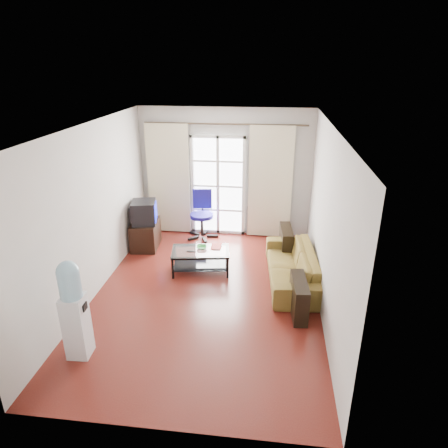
% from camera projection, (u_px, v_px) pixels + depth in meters
% --- Properties ---
extents(floor, '(5.20, 5.20, 0.00)m').
position_uv_depth(floor, '(206.00, 295.00, 6.53)').
color(floor, maroon).
rests_on(floor, ground).
extents(ceiling, '(5.20, 5.20, 0.00)m').
position_uv_depth(ceiling, '(203.00, 127.00, 5.50)').
color(ceiling, white).
rests_on(ceiling, wall_back).
extents(wall_back, '(3.60, 0.02, 2.70)m').
position_uv_depth(wall_back, '(225.00, 173.00, 8.40)').
color(wall_back, beige).
rests_on(wall_back, floor).
extents(wall_front, '(3.60, 0.02, 2.70)m').
position_uv_depth(wall_front, '(158.00, 323.00, 3.63)').
color(wall_front, beige).
rests_on(wall_front, floor).
extents(wall_left, '(0.02, 5.20, 2.70)m').
position_uv_depth(wall_left, '(91.00, 213.00, 6.21)').
color(wall_left, beige).
rests_on(wall_left, floor).
extents(wall_right, '(0.02, 5.20, 2.70)m').
position_uv_depth(wall_right, '(327.00, 224.00, 5.81)').
color(wall_right, beige).
rests_on(wall_right, floor).
extents(french_door, '(1.16, 0.06, 2.15)m').
position_uv_depth(french_door, '(218.00, 186.00, 8.47)').
color(french_door, white).
rests_on(french_door, wall_back).
extents(curtain_rod, '(3.30, 0.04, 0.04)m').
position_uv_depth(curtain_rod, '(225.00, 124.00, 7.91)').
color(curtain_rod, '#4C3F2D').
rests_on(curtain_rod, wall_back).
extents(curtain_left, '(0.90, 0.07, 2.35)m').
position_uv_depth(curtain_left, '(169.00, 180.00, 8.48)').
color(curtain_left, beige).
rests_on(curtain_left, curtain_rod).
extents(curtain_right, '(0.90, 0.07, 2.35)m').
position_uv_depth(curtain_right, '(270.00, 183.00, 8.24)').
color(curtain_right, beige).
rests_on(curtain_right, curtain_rod).
extents(radiator, '(0.64, 0.12, 0.64)m').
position_uv_depth(radiator, '(261.00, 221.00, 8.61)').
color(radiator, gray).
rests_on(radiator, floor).
extents(sofa, '(2.06, 1.06, 0.57)m').
position_uv_depth(sofa, '(291.00, 266.00, 6.86)').
color(sofa, olive).
rests_on(sofa, floor).
extents(coffee_table, '(1.09, 0.73, 0.41)m').
position_uv_depth(coffee_table, '(201.00, 258.00, 7.17)').
color(coffee_table, silver).
rests_on(coffee_table, floor).
extents(bowl, '(0.23, 0.23, 0.05)m').
position_uv_depth(bowl, '(202.00, 247.00, 7.17)').
color(bowl, '#359247').
rests_on(bowl, coffee_table).
extents(book, '(0.19, 0.26, 0.02)m').
position_uv_depth(book, '(211.00, 246.00, 7.25)').
color(book, '#AC2A15').
rests_on(book, coffee_table).
extents(remote, '(0.15, 0.04, 0.02)m').
position_uv_depth(remote, '(191.00, 251.00, 7.06)').
color(remote, black).
rests_on(remote, coffee_table).
extents(tv_stand, '(0.56, 0.79, 0.55)m').
position_uv_depth(tv_stand, '(146.00, 234.00, 8.11)').
color(tv_stand, black).
rests_on(tv_stand, floor).
extents(crt_tv, '(0.57, 0.58, 0.45)m').
position_uv_depth(crt_tv, '(143.00, 212.00, 7.87)').
color(crt_tv, black).
rests_on(crt_tv, tv_stand).
extents(task_chair, '(0.75, 0.75, 1.02)m').
position_uv_depth(task_chair, '(202.00, 224.00, 8.56)').
color(task_chair, black).
rests_on(task_chair, floor).
extents(water_cooler, '(0.30, 0.29, 1.36)m').
position_uv_depth(water_cooler, '(74.00, 308.00, 4.94)').
color(water_cooler, silver).
rests_on(water_cooler, floor).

